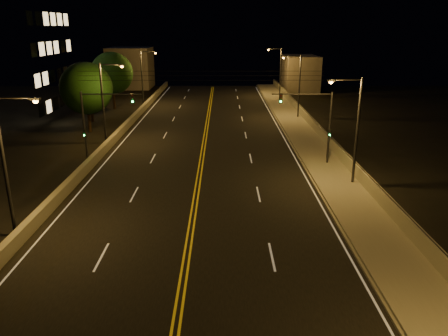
{
  "coord_description": "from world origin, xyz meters",
  "views": [
    {
      "loc": [
        1.89,
        -9.93,
        11.59
      ],
      "look_at": [
        2.0,
        18.0,
        2.5
      ],
      "focal_mm": 35.0,
      "sensor_mm": 36.0,
      "label": 1
    }
  ],
  "objects_px": {
    "streetlight_6": "(144,74)",
    "traffic_signal_left": "(95,120)",
    "streetlight_4": "(8,157)",
    "tree_1": "(89,86)",
    "streetlight_1": "(354,124)",
    "streetlight_5": "(105,97)",
    "tree_2": "(112,73)",
    "traffic_signal_right": "(319,120)",
    "streetlight_3": "(279,69)",
    "streetlight_2": "(297,82)",
    "tree_0": "(86,88)"
  },
  "relations": [
    {
      "from": "streetlight_4",
      "to": "tree_1",
      "type": "height_order",
      "value": "streetlight_4"
    },
    {
      "from": "traffic_signal_right",
      "to": "tree_2",
      "type": "height_order",
      "value": "tree_2"
    },
    {
      "from": "tree_2",
      "to": "streetlight_5",
      "type": "bearing_deg",
      "value": -78.34
    },
    {
      "from": "streetlight_2",
      "to": "streetlight_5",
      "type": "height_order",
      "value": "same"
    },
    {
      "from": "traffic_signal_right",
      "to": "traffic_signal_left",
      "type": "xyz_separation_m",
      "value": [
        -18.87,
        0.0,
        0.0
      ]
    },
    {
      "from": "streetlight_1",
      "to": "streetlight_4",
      "type": "distance_m",
      "value": 22.89
    },
    {
      "from": "streetlight_5",
      "to": "tree_1",
      "type": "bearing_deg",
      "value": 113.74
    },
    {
      "from": "streetlight_1",
      "to": "traffic_signal_right",
      "type": "height_order",
      "value": "streetlight_1"
    },
    {
      "from": "streetlight_1",
      "to": "streetlight_5",
      "type": "height_order",
      "value": "same"
    },
    {
      "from": "streetlight_2",
      "to": "streetlight_3",
      "type": "xyz_separation_m",
      "value": [
        0.0,
        19.01,
        0.0
      ]
    },
    {
      "from": "traffic_signal_right",
      "to": "traffic_signal_left",
      "type": "relative_size",
      "value": 1.0
    },
    {
      "from": "traffic_signal_left",
      "to": "streetlight_5",
      "type": "bearing_deg",
      "value": 97.71
    },
    {
      "from": "streetlight_5",
      "to": "tree_0",
      "type": "bearing_deg",
      "value": 123.66
    },
    {
      "from": "streetlight_1",
      "to": "tree_1",
      "type": "bearing_deg",
      "value": 137.85
    },
    {
      "from": "traffic_signal_left",
      "to": "tree_2",
      "type": "distance_m",
      "value": 28.36
    },
    {
      "from": "traffic_signal_right",
      "to": "traffic_signal_left",
      "type": "height_order",
      "value": "same"
    },
    {
      "from": "streetlight_4",
      "to": "tree_1",
      "type": "relative_size",
      "value": 1.15
    },
    {
      "from": "traffic_signal_right",
      "to": "streetlight_2",
      "type": "bearing_deg",
      "value": 85.87
    },
    {
      "from": "streetlight_4",
      "to": "tree_2",
      "type": "xyz_separation_m",
      "value": [
        -4.13,
        41.0,
        0.38
      ]
    },
    {
      "from": "streetlight_1",
      "to": "streetlight_2",
      "type": "bearing_deg",
      "value": 90.0
    },
    {
      "from": "tree_0",
      "to": "tree_1",
      "type": "bearing_deg",
      "value": 103.28
    },
    {
      "from": "streetlight_5",
      "to": "tree_2",
      "type": "height_order",
      "value": "tree_2"
    },
    {
      "from": "streetlight_3",
      "to": "tree_2",
      "type": "xyz_separation_m",
      "value": [
        -25.52,
        -11.38,
        0.38
      ]
    },
    {
      "from": "streetlight_6",
      "to": "traffic_signal_left",
      "type": "distance_m",
      "value": 30.52
    },
    {
      "from": "traffic_signal_right",
      "to": "traffic_signal_left",
      "type": "distance_m",
      "value": 18.87
    },
    {
      "from": "tree_0",
      "to": "streetlight_6",
      "type": "bearing_deg",
      "value": 78.89
    },
    {
      "from": "streetlight_5",
      "to": "streetlight_6",
      "type": "bearing_deg",
      "value": 90.0
    },
    {
      "from": "streetlight_1",
      "to": "traffic_signal_left",
      "type": "distance_m",
      "value": 20.94
    },
    {
      "from": "streetlight_2",
      "to": "tree_0",
      "type": "xyz_separation_m",
      "value": [
        -24.83,
        -7.24,
        0.2
      ]
    },
    {
      "from": "traffic_signal_right",
      "to": "tree_1",
      "type": "height_order",
      "value": "tree_1"
    },
    {
      "from": "streetlight_5",
      "to": "tree_1",
      "type": "xyz_separation_m",
      "value": [
        -4.79,
        10.89,
        -0.31
      ]
    },
    {
      "from": "tree_0",
      "to": "traffic_signal_left",
      "type": "bearing_deg",
      "value": -70.9
    },
    {
      "from": "traffic_signal_left",
      "to": "streetlight_4",
      "type": "bearing_deg",
      "value": -94.61
    },
    {
      "from": "streetlight_1",
      "to": "streetlight_3",
      "type": "distance_m",
      "value": 44.22
    },
    {
      "from": "streetlight_1",
      "to": "streetlight_6",
      "type": "bearing_deg",
      "value": 121.09
    },
    {
      "from": "streetlight_2",
      "to": "tree_0",
      "type": "relative_size",
      "value": 1.03
    },
    {
      "from": "streetlight_6",
      "to": "traffic_signal_right",
      "type": "height_order",
      "value": "streetlight_6"
    },
    {
      "from": "streetlight_5",
      "to": "tree_2",
      "type": "distance_m",
      "value": 20.46
    },
    {
      "from": "streetlight_3",
      "to": "streetlight_5",
      "type": "xyz_separation_m",
      "value": [
        -21.39,
        -31.42,
        0.0
      ]
    },
    {
      "from": "streetlight_2",
      "to": "tree_1",
      "type": "xyz_separation_m",
      "value": [
        -26.18,
        -1.52,
        -0.31
      ]
    },
    {
      "from": "streetlight_6",
      "to": "tree_2",
      "type": "xyz_separation_m",
      "value": [
        -4.13,
        -2.63,
        0.38
      ]
    },
    {
      "from": "streetlight_1",
      "to": "streetlight_4",
      "type": "height_order",
      "value": "same"
    },
    {
      "from": "streetlight_3",
      "to": "streetlight_4",
      "type": "relative_size",
      "value": 1.0
    },
    {
      "from": "streetlight_4",
      "to": "tree_0",
      "type": "height_order",
      "value": "streetlight_4"
    },
    {
      "from": "streetlight_4",
      "to": "streetlight_5",
      "type": "relative_size",
      "value": 1.0
    },
    {
      "from": "streetlight_4",
      "to": "streetlight_5",
      "type": "xyz_separation_m",
      "value": [
        0.0,
        20.96,
        0.0
      ]
    },
    {
      "from": "streetlight_1",
      "to": "tree_2",
      "type": "distance_m",
      "value": 41.59
    },
    {
      "from": "streetlight_6",
      "to": "traffic_signal_right",
      "type": "bearing_deg",
      "value": -56.84
    },
    {
      "from": "streetlight_2",
      "to": "tree_0",
      "type": "bearing_deg",
      "value": -163.74
    },
    {
      "from": "streetlight_3",
      "to": "traffic_signal_right",
      "type": "relative_size",
      "value": 1.27
    }
  ]
}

